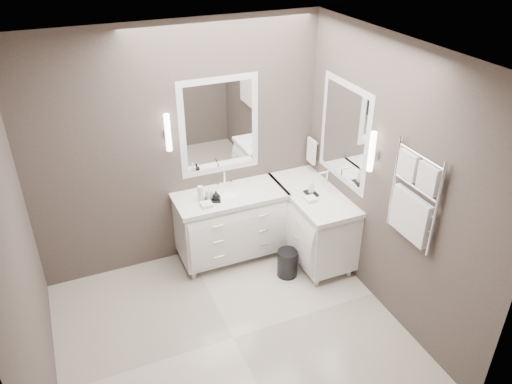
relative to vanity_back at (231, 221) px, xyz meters
name	(u,v)px	position (x,y,z in m)	size (l,w,h in m)	color
floor	(233,338)	(-0.45, -1.23, -0.49)	(3.20, 3.00, 0.01)	beige
ceiling	(224,57)	(-0.45, -1.23, 2.22)	(3.20, 3.00, 0.01)	white
wall_back	(180,150)	(-0.45, 0.28, 0.86)	(3.20, 0.01, 2.70)	#493F3B
wall_front	(319,349)	(-0.45, -2.73, 0.86)	(3.20, 0.01, 2.70)	#493F3B
wall_left	(20,269)	(-2.06, -1.23, 0.86)	(0.01, 3.00, 2.70)	#493F3B
wall_right	(389,184)	(1.15, -1.23, 0.86)	(0.01, 3.00, 2.70)	#493F3B
vanity_back	(231,221)	(0.00, 0.00, 0.00)	(1.24, 0.59, 0.97)	white
vanity_right	(312,219)	(0.88, -0.33, 0.00)	(0.59, 1.24, 0.97)	white
mirror_back	(219,126)	(0.00, 0.26, 1.06)	(0.90, 0.02, 1.10)	white
mirror_right	(344,133)	(1.14, -0.43, 1.06)	(0.02, 0.90, 1.10)	white
sconce_back	(168,133)	(-0.58, 0.20, 1.11)	(0.06, 0.06, 0.40)	white
sconce_right	(372,152)	(1.08, -1.01, 1.11)	(0.06, 0.06, 0.40)	white
towel_bar_corner	(312,151)	(1.09, 0.13, 0.63)	(0.03, 0.22, 0.30)	white
towel_ladder	(413,201)	(1.10, -1.63, 0.91)	(0.06, 0.58, 0.90)	white
waste_bin	(287,263)	(0.45, -0.58, -0.33)	(0.23, 0.23, 0.32)	black
amenity_tray_back	(213,199)	(-0.22, -0.06, 0.38)	(0.17, 0.13, 0.03)	black
amenity_tray_right	(311,193)	(0.82, -0.37, 0.38)	(0.12, 0.15, 0.02)	black
water_bottle	(200,194)	(-0.34, -0.01, 0.45)	(0.06, 0.06, 0.17)	silver
soap_bottle_a	(209,192)	(-0.25, -0.04, 0.46)	(0.06, 0.07, 0.14)	white
soap_bottle_b	(216,195)	(-0.19, -0.09, 0.44)	(0.08, 0.08, 0.10)	black
soap_bottle_c	(312,186)	(0.82, -0.37, 0.48)	(0.07, 0.07, 0.18)	white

